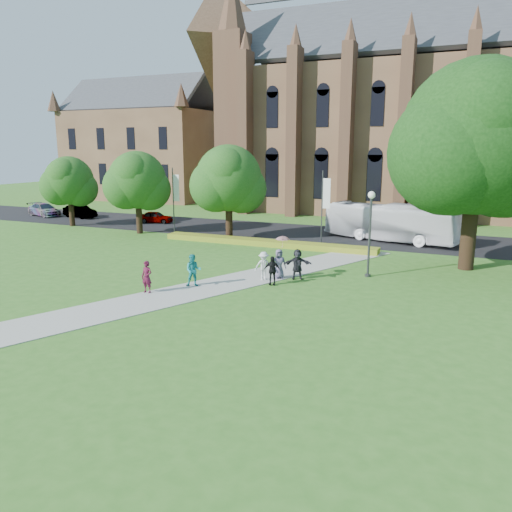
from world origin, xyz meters
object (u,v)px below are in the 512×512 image
at_px(car_1, 80,211).
at_px(pedestrian_0, 147,277).
at_px(large_tree, 477,138).
at_px(streetlamp, 370,224).
at_px(tour_coach, 391,222).
at_px(car_2, 44,210).
at_px(car_0, 156,217).

bearing_deg(car_1, pedestrian_0, -119.18).
xyz_separation_m(large_tree, pedestrian_0, (-15.83, -12.90, -7.45)).
relative_size(streetlamp, car_1, 1.19).
relative_size(tour_coach, car_2, 2.29).
relative_size(large_tree, tour_coach, 1.17).
relative_size(streetlamp, large_tree, 0.40).
xyz_separation_m(tour_coach, pedestrian_0, (-9.71, -21.08, -0.68)).
relative_size(streetlamp, tour_coach, 0.46).
height_order(streetlamp, car_1, streetlamp).
xyz_separation_m(streetlamp, car_0, (-24.85, 13.46, -2.66)).
bearing_deg(pedestrian_0, streetlamp, 40.36).
bearing_deg(large_tree, pedestrian_0, -140.84).
bearing_deg(pedestrian_0, car_0, 124.86).
distance_m(car_1, car_2, 4.88).
distance_m(car_0, car_2, 15.00).
distance_m(streetlamp, car_1, 37.56).
xyz_separation_m(streetlamp, large_tree, (5.50, 4.50, 5.07)).
distance_m(car_0, car_1, 10.13).
height_order(large_tree, car_2, large_tree).
relative_size(large_tree, car_0, 3.66).
bearing_deg(car_0, tour_coach, -103.73).
distance_m(large_tree, car_2, 46.75).
bearing_deg(car_2, streetlamp, -91.26).
bearing_deg(car_2, car_0, -71.25).
xyz_separation_m(car_2, pedestrian_0, (29.51, -21.33, 0.18)).
relative_size(large_tree, pedestrian_0, 7.52).
bearing_deg(car_1, large_tree, -90.10).
bearing_deg(large_tree, tour_coach, 126.80).
height_order(tour_coach, car_0, tour_coach).
bearing_deg(large_tree, car_0, 163.55).
xyz_separation_m(large_tree, car_1, (-40.49, 8.91, -7.62)).
xyz_separation_m(car_1, pedestrian_0, (24.65, -21.81, 0.17)).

